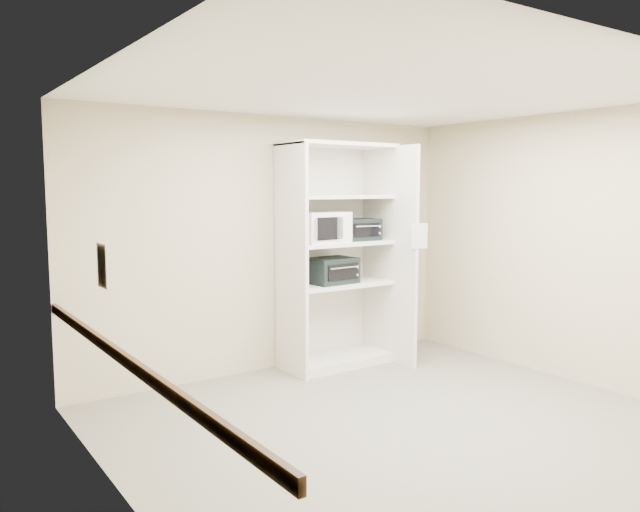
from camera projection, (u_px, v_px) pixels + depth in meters
floor at (397, 424)px, 5.16m from camera, size 4.50×4.00×0.01m
ceiling at (402, 91)px, 4.87m from camera, size 4.50×4.00×0.01m
wall_back at (274, 244)px, 6.65m from camera, size 4.50×0.02×2.70m
wall_left at (119, 287)px, 3.75m from camera, size 0.02×4.00×2.70m
wall_right at (567, 247)px, 6.29m from camera, size 0.02×4.00×2.70m
shelving_unit at (340, 263)px, 6.81m from camera, size 1.24×0.92×2.42m
microwave at (320, 227)px, 6.55m from camera, size 0.56×0.44×0.32m
toaster_oven_upper at (359, 229)px, 6.86m from camera, size 0.44×0.34×0.24m
toaster_oven_lower at (332, 270)px, 6.72m from camera, size 0.52×0.41×0.28m
paper_sign at (420, 236)px, 6.59m from camera, size 0.20×0.03×0.26m
chair_rail at (125, 360)px, 3.81m from camera, size 0.04×3.98×0.08m
wall_poster at (102, 266)px, 4.06m from camera, size 0.01×0.21×0.30m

